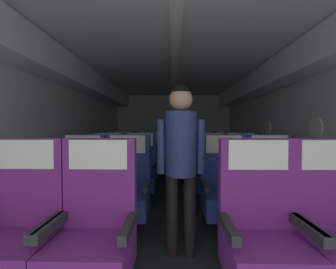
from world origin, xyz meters
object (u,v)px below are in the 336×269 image
Objects in this scene: seat_d_right_aisle at (228,163)px; seat_c_right_aisle at (242,174)px; seat_c_left_window at (107,173)px; seat_c_left_aisle at (139,173)px; flight_attendant at (181,151)px; seat_d_left_window at (122,163)px; seat_b_right_aisle at (272,192)px; seat_b_right_window at (225,192)px; seat_b_left_window at (80,191)px; seat_d_right_window at (202,163)px; seat_a_left_window at (18,234)px; seat_b_left_aisle at (126,192)px; seat_a_left_aisle at (94,235)px; seat_d_left_aisle at (147,163)px; seat_a_right_window at (263,236)px; seat_c_right_window at (211,174)px.

seat_c_right_aisle is at bearing -91.00° from seat_d_right_aisle.
seat_c_left_aisle is (0.50, 0.01, 0.00)m from seat_c_left_window.
seat_d_right_aisle is 0.70× the size of flight_attendant.
seat_c_left_aisle is 1.09m from seat_d_left_window.
seat_b_right_aisle and seat_b_right_window have the same top height.
seat_b_right_window is (1.60, 0.00, 0.00)m from seat_b_left_window.
seat_d_right_aisle is 2.60m from flight_attendant.
seat_d_right_aisle is (2.10, 0.99, 0.00)m from seat_c_left_window.
seat_b_right_window and seat_d_right_window have the same top height.
flight_attendant is at bearing -66.86° from seat_c_left_aisle.
seat_c_left_window is at bearing -154.84° from seat_d_right_aisle.
seat_b_left_aisle is (0.51, 0.97, 0.00)m from seat_a_left_window.
seat_d_left_window is at bearing 99.67° from seat_a_left_aisle.
seat_a_left_window is at bearing -117.74° from seat_b_left_aisle.
seat_d_left_window is at bearing 89.84° from seat_a_left_window.
seat_b_left_window and seat_d_left_window have the same top height.
seat_d_left_aisle is at bearing 75.11° from seat_b_left_window.
seat_d_left_window is at bearing 118.46° from seat_a_right_window.
seat_b_left_aisle is 1.00× the size of seat_b_right_window.
seat_c_right_window and seat_d_right_aisle have the same top height.
seat_c_left_aisle is (0.50, 1.95, 0.00)m from seat_a_left_window.
seat_c_left_window is 1.00× the size of seat_d_right_window.
seat_c_right_aisle is (-0.02, 0.97, 0.00)m from seat_b_right_aisle.
seat_b_left_aisle and seat_b_right_aisle have the same top height.
flight_attendant reaches higher than seat_a_right_window.
flight_attendant is at bearing 131.06° from seat_a_right_window.
seat_b_left_aisle is at bearing -75.66° from seat_d_left_window.
seat_d_right_window is (1.59, 1.93, 0.00)m from seat_b_left_window.
seat_c_right_aisle is at bearing -25.09° from seat_d_left_window.
seat_a_left_window is at bearing -90.02° from seat_c_left_window.
seat_a_left_aisle is 1.47m from seat_b_right_window.
seat_c_left_window and seat_d_right_window have the same top height.
seat_b_left_window and seat_b_right_window have the same top height.
seat_a_left_window is at bearing -154.83° from seat_b_right_aisle.
seat_b_left_aisle is at bearing -138.22° from seat_c_right_window.
seat_d_right_window is (-0.50, 0.96, 0.00)m from seat_c_right_aisle.
seat_a_left_aisle is 1.00× the size of seat_d_left_aisle.
seat_b_left_aisle is 1.00× the size of seat_c_right_window.
seat_b_left_aisle is 0.70× the size of flight_attendant.
seat_d_right_aisle is (-0.00, 1.93, 0.00)m from seat_b_right_aisle.
seat_b_right_window is at bearing -89.79° from seat_d_right_window.
seat_c_left_aisle is 1.00× the size of seat_d_left_window.
seat_b_left_aisle is 1.86m from seat_c_right_aisle.
seat_a_left_aisle is 1.95m from seat_c_left_aisle.
seat_c_right_window and seat_d_left_aisle have the same top height.
seat_b_right_window is 0.70× the size of flight_attendant.
seat_c_left_aisle is at bearing 62.25° from seat_b_left_window.
seat_b_right_aisle is at bearing 31.92° from seat_a_left_aisle.
seat_a_right_window is at bearing -69.55° from seat_d_left_aisle.
seat_a_left_window and seat_b_left_aisle have the same top height.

